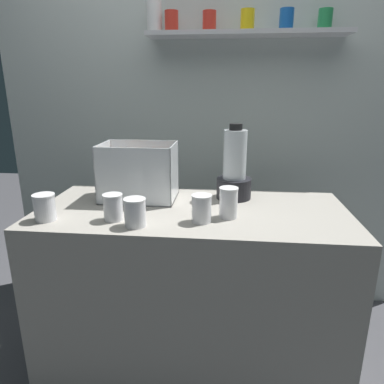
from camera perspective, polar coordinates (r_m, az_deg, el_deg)
The scene contains 10 objects.
ground_plane at distance 2.07m, azimuth -0.00°, elevation -26.88°, with size 8.00×8.00×0.00m, color #4C4C51.
counter at distance 1.79m, azimuth -0.00°, elevation -16.43°, with size 1.40×0.64×0.90m, color #9E998E.
back_wall_unit at distance 2.27m, azimuth 2.21°, elevation 12.63°, with size 2.60×0.24×2.50m.
carrot_display_bin at distance 1.74m, azimuth -8.81°, elevation 1.69°, with size 0.36×0.24×0.27m.
blender_pitcher at distance 1.72m, azimuth 6.90°, elevation 3.43°, with size 0.17×0.17×0.37m.
juice_cup_mango_far_left at distance 1.57m, azimuth -22.80°, elevation -2.50°, with size 0.09×0.09×0.11m.
juice_cup_carrot_left at distance 1.48m, azimuth -12.68°, elevation -2.65°, with size 0.08×0.08×0.11m.
juice_cup_orange_middle at distance 1.40m, azimuth -9.23°, elevation -3.58°, with size 0.09×0.09×0.11m.
juice_cup_carrot_right at distance 1.43m, azimuth 1.57°, elevation -2.93°, with size 0.08×0.08×0.11m.
juice_cup_beet_far_right at distance 1.48m, azimuth 5.94°, elevation -2.07°, with size 0.08×0.08×0.13m.
Camera 1 is at (0.16, -1.49, 1.43)m, focal length 32.83 mm.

